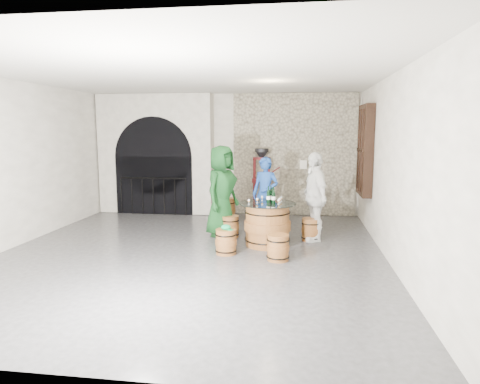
# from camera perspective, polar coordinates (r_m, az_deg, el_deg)

# --- Properties ---
(ground) EXTENTS (8.00, 8.00, 0.00)m
(ground) POSITION_cam_1_polar(r_m,az_deg,el_deg) (7.98, -6.60, -8.15)
(ground) COLOR #303033
(ground) RESTS_ON ground
(wall_back) EXTENTS (8.00, 0.00, 8.00)m
(wall_back) POSITION_cam_1_polar(r_m,az_deg,el_deg) (11.59, -1.75, 5.07)
(wall_back) COLOR silver
(wall_back) RESTS_ON ground
(wall_front) EXTENTS (8.00, 0.00, 8.00)m
(wall_front) POSITION_cam_1_polar(r_m,az_deg,el_deg) (3.98, -21.59, -1.75)
(wall_front) COLOR silver
(wall_front) RESTS_ON ground
(wall_left) EXTENTS (0.00, 8.00, 8.00)m
(wall_left) POSITION_cam_1_polar(r_m,az_deg,el_deg) (9.22, -28.37, 3.25)
(wall_left) COLOR silver
(wall_left) RESTS_ON ground
(wall_right) EXTENTS (0.00, 8.00, 8.00)m
(wall_right) POSITION_cam_1_polar(r_m,az_deg,el_deg) (7.59, 19.71, 2.88)
(wall_right) COLOR silver
(wall_right) RESTS_ON ground
(ceiling) EXTENTS (8.00, 8.00, 0.00)m
(ceiling) POSITION_cam_1_polar(r_m,az_deg,el_deg) (7.72, -7.01, 15.29)
(ceiling) COLOR beige
(ceiling) RESTS_ON wall_back
(stone_facing_panel) EXTENTS (3.20, 0.12, 3.18)m
(stone_facing_panel) POSITION_cam_1_polar(r_m,az_deg,el_deg) (11.36, 7.21, 4.95)
(stone_facing_panel) COLOR #A9A086
(stone_facing_panel) RESTS_ON ground
(arched_opening) EXTENTS (3.10, 0.60, 3.19)m
(arched_opening) POSITION_cam_1_polar(r_m,az_deg,el_deg) (11.81, -11.12, 4.90)
(arched_opening) COLOR silver
(arched_opening) RESTS_ON ground
(shuttered_window) EXTENTS (0.23, 1.10, 2.00)m
(shuttered_window) POSITION_cam_1_polar(r_m,az_deg,el_deg) (9.92, 16.30, 5.36)
(shuttered_window) COLOR black
(shuttered_window) RESTS_ON wall_right
(barrel_table) EXTENTS (1.10, 1.10, 0.84)m
(barrel_table) POSITION_cam_1_polar(r_m,az_deg,el_deg) (8.39, 3.67, -4.34)
(barrel_table) COLOR brown
(barrel_table) RESTS_ON ground
(barrel_stool_left) EXTENTS (0.41, 0.41, 0.46)m
(barrel_stool_left) POSITION_cam_1_polar(r_m,az_deg,el_deg) (9.05, -1.35, -4.63)
(barrel_stool_left) COLOR brown
(barrel_stool_left) RESTS_ON ground
(barrel_stool_far) EXTENTS (0.41, 0.41, 0.46)m
(barrel_stool_far) POSITION_cam_1_polar(r_m,az_deg,el_deg) (9.40, 3.41, -4.16)
(barrel_stool_far) COLOR brown
(barrel_stool_far) RESTS_ON ground
(barrel_stool_right) EXTENTS (0.41, 0.41, 0.46)m
(barrel_stool_right) POSITION_cam_1_polar(r_m,az_deg,el_deg) (8.89, 9.45, -4.98)
(barrel_stool_right) COLOR brown
(barrel_stool_right) RESTS_ON ground
(barrel_stool_near_right) EXTENTS (0.41, 0.41, 0.46)m
(barrel_stool_near_right) POSITION_cam_1_polar(r_m,az_deg,el_deg) (7.50, 5.09, -7.40)
(barrel_stool_near_right) COLOR brown
(barrel_stool_near_right) RESTS_ON ground
(barrel_stool_near_left) EXTENTS (0.41, 0.41, 0.46)m
(barrel_stool_near_left) POSITION_cam_1_polar(r_m,az_deg,el_deg) (7.85, -1.89, -6.65)
(barrel_stool_near_left) COLOR brown
(barrel_stool_near_left) RESTS_ON ground
(green_cap) EXTENTS (0.23, 0.18, 0.10)m
(green_cap) POSITION_cam_1_polar(r_m,az_deg,el_deg) (7.78, -1.87, -4.74)
(green_cap) COLOR #0C8645
(green_cap) RESTS_ON barrel_stool_near_left
(person_green) EXTENTS (0.92, 1.10, 1.93)m
(person_green) POSITION_cam_1_polar(r_m,az_deg,el_deg) (9.07, -2.45, 0.13)
(person_green) COLOR #103A16
(person_green) RESTS_ON ground
(person_blue) EXTENTS (0.70, 0.57, 1.66)m
(person_blue) POSITION_cam_1_polar(r_m,az_deg,el_deg) (9.51, 3.39, -0.31)
(person_blue) COLOR navy
(person_blue) RESTS_ON ground
(person_white) EXTENTS (0.75, 1.15, 1.82)m
(person_white) POSITION_cam_1_polar(r_m,az_deg,el_deg) (8.80, 9.90, -0.62)
(person_white) COLOR silver
(person_white) RESTS_ON ground
(wine_bottle_left) EXTENTS (0.08, 0.08, 0.32)m
(wine_bottle_left) POSITION_cam_1_polar(r_m,az_deg,el_deg) (8.31, 3.82, -0.57)
(wine_bottle_left) COLOR black
(wine_bottle_left) RESTS_ON barrel_table
(wine_bottle_center) EXTENTS (0.08, 0.08, 0.32)m
(wine_bottle_center) POSITION_cam_1_polar(r_m,az_deg,el_deg) (8.27, 4.48, -0.61)
(wine_bottle_center) COLOR black
(wine_bottle_center) RESTS_ON barrel_table
(wine_bottle_right) EXTENTS (0.08, 0.08, 0.32)m
(wine_bottle_right) POSITION_cam_1_polar(r_m,az_deg,el_deg) (8.41, 4.14, -0.46)
(wine_bottle_right) COLOR black
(wine_bottle_right) RESTS_ON barrel_table
(tasting_glass_a) EXTENTS (0.05, 0.05, 0.10)m
(tasting_glass_a) POSITION_cam_1_polar(r_m,az_deg,el_deg) (8.15, 1.20, -1.31)
(tasting_glass_a) COLOR #BE6C24
(tasting_glass_a) RESTS_ON barrel_table
(tasting_glass_b) EXTENTS (0.05, 0.05, 0.10)m
(tasting_glass_b) POSITION_cam_1_polar(r_m,az_deg,el_deg) (8.32, 5.30, -1.14)
(tasting_glass_b) COLOR #BE6C24
(tasting_glass_b) RESTS_ON barrel_table
(tasting_glass_c) EXTENTS (0.05, 0.05, 0.10)m
(tasting_glass_c) POSITION_cam_1_polar(r_m,az_deg,el_deg) (8.58, 2.98, -0.83)
(tasting_glass_c) COLOR #BE6C24
(tasting_glass_c) RESTS_ON barrel_table
(tasting_glass_d) EXTENTS (0.05, 0.05, 0.10)m
(tasting_glass_d) POSITION_cam_1_polar(r_m,az_deg,el_deg) (8.51, 5.50, -0.93)
(tasting_glass_d) COLOR #BE6C24
(tasting_glass_d) RESTS_ON barrel_table
(tasting_glass_e) EXTENTS (0.05, 0.05, 0.10)m
(tasting_glass_e) POSITION_cam_1_polar(r_m,az_deg,el_deg) (8.17, 5.17, -1.32)
(tasting_glass_e) COLOR #BE6C24
(tasting_glass_e) RESTS_ON barrel_table
(tasting_glass_f) EXTENTS (0.05, 0.05, 0.10)m
(tasting_glass_f) POSITION_cam_1_polar(r_m,az_deg,el_deg) (8.30, 2.30, -1.13)
(tasting_glass_f) COLOR #BE6C24
(tasting_glass_f) RESTS_ON barrel_table
(side_barrel) EXTENTS (0.44, 0.44, 0.59)m
(side_barrel) POSITION_cam_1_polar(r_m,az_deg,el_deg) (10.59, -1.77, -2.37)
(side_barrel) COLOR brown
(side_barrel) RESTS_ON ground
(corking_press) EXTENTS (0.74, 0.44, 1.78)m
(corking_press) POSITION_cam_1_polar(r_m,az_deg,el_deg) (11.08, 2.89, 1.98)
(corking_press) COLOR #520D11
(corking_press) RESTS_ON ground
(control_box) EXTENTS (0.18, 0.10, 0.22)m
(control_box) POSITION_cam_1_polar(r_m,az_deg,el_deg) (11.30, 8.45, 3.64)
(control_box) COLOR silver
(control_box) RESTS_ON wall_back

